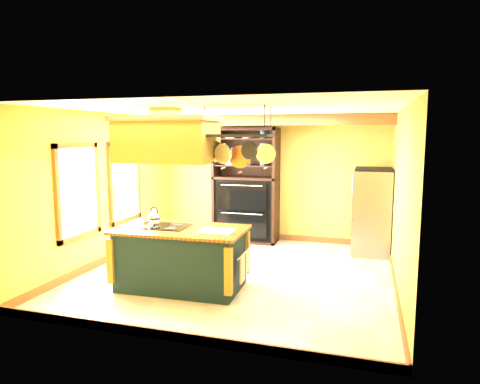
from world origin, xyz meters
The scene contains 15 objects.
floor centered at (0.00, 0.00, 0.00)m, with size 5.00×5.00×0.00m, color beige.
ceiling centered at (0.00, 0.00, 2.70)m, with size 5.00×5.00×0.00m, color white.
wall_back centered at (0.00, 2.50, 1.35)m, with size 5.00×0.02×2.70m, color gold.
wall_front centered at (0.00, -2.50, 1.35)m, with size 5.00×0.02×2.70m, color gold.
wall_left centered at (-2.50, 0.00, 1.35)m, with size 0.02×5.00×2.70m, color gold.
wall_right centered at (2.50, 0.00, 1.35)m, with size 0.02×5.00×2.70m, color gold.
ceiling_beam centered at (0.00, 1.70, 2.59)m, with size 5.00×0.15×0.20m, color brown.
window_near centered at (-2.47, -0.80, 1.40)m, with size 0.06×1.06×1.56m.
window_far centered at (-2.47, 0.60, 1.40)m, with size 0.06×1.06×1.56m.
kitchen_island centered at (-0.63, -0.88, 0.47)m, with size 1.97×1.13×1.11m.
range_hood centered at (-0.83, -0.89, 2.26)m, with size 1.50×0.85×0.80m.
pot_rack centered at (0.27, -0.87, 2.19)m, with size 1.02×0.47×0.86m.
refrigerator centered at (2.13, 1.90, 0.79)m, with size 0.71×0.84×1.64m.
hutch centered at (-0.49, 2.23, 0.94)m, with size 1.39×0.63×2.45m.
floor_register centered at (-1.09, -0.31, 0.01)m, with size 0.28×0.12×0.01m, color black.
Camera 1 is at (2.01, -6.63, 2.31)m, focal length 32.00 mm.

